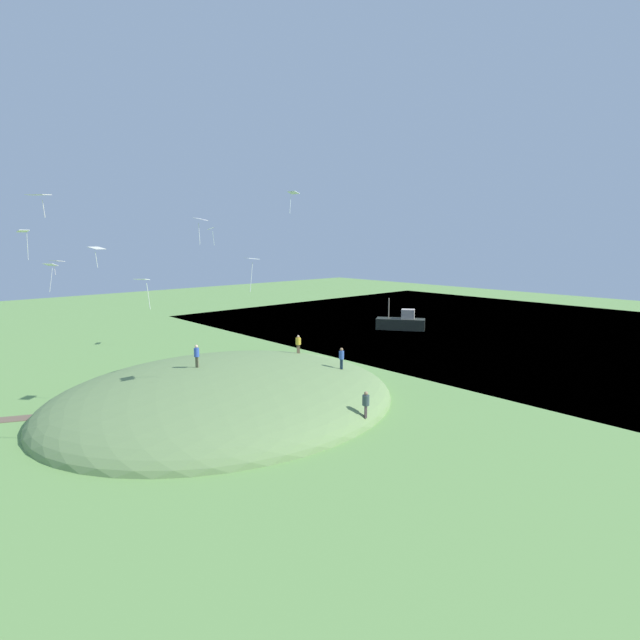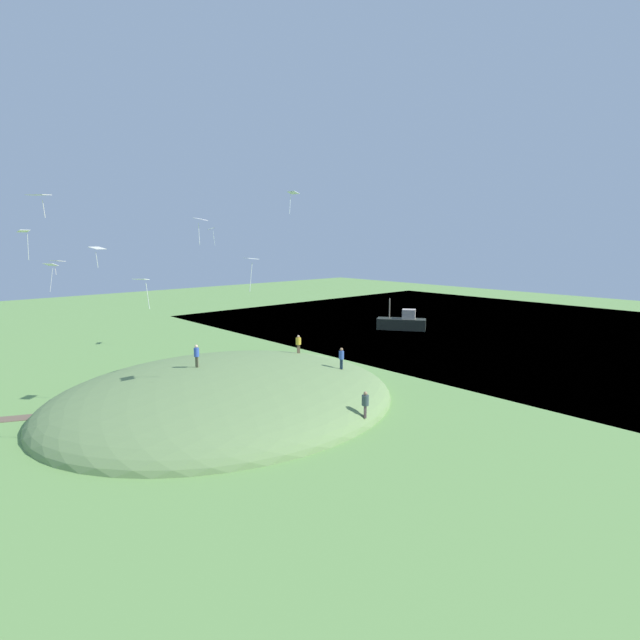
# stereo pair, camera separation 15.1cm
# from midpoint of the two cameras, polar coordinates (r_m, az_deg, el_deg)

# --- Properties ---
(ground_plane) EXTENTS (160.00, 160.00, 0.00)m
(ground_plane) POSITION_cam_midpoint_polar(r_m,az_deg,el_deg) (45.37, 1.11, -5.71)
(ground_plane) COLOR #6C9A4E
(lake_water) EXTENTS (59.32, 80.00, 0.40)m
(lake_water) POSITION_cam_midpoint_polar(r_m,az_deg,el_deg) (71.98, 20.70, -0.91)
(lake_water) COLOR #385785
(lake_water) RESTS_ON ground_plane
(grass_hill) EXTENTS (26.01, 22.58, 5.29)m
(grass_hill) POSITION_cam_midpoint_polar(r_m,az_deg,el_deg) (37.50, -10.88, -9.09)
(grass_hill) COLOR #708F54
(grass_hill) RESTS_ON ground_plane
(boat_on_lake) EXTENTS (5.18, 6.32, 4.11)m
(boat_on_lake) POSITION_cam_midpoint_polar(r_m,az_deg,el_deg) (66.13, 9.26, -0.30)
(boat_on_lake) COLOR black
(boat_on_lake) RESTS_ON lake_water
(person_walking_path) EXTENTS (0.51, 0.51, 1.65)m
(person_walking_path) POSITION_cam_midpoint_polar(r_m,az_deg,el_deg) (36.63, -14.09, -3.71)
(person_walking_path) COLOR brown
(person_walking_path) RESTS_ON grass_hill
(person_near_shore) EXTENTS (0.52, 0.52, 1.66)m
(person_near_shore) POSITION_cam_midpoint_polar(r_m,az_deg,el_deg) (37.92, 2.37, -4.12)
(person_near_shore) COLOR #1D3148
(person_near_shore) RESTS_ON grass_hill
(person_watching_kites) EXTENTS (0.61, 0.61, 1.58)m
(person_watching_kites) POSITION_cam_midpoint_polar(r_m,az_deg,el_deg) (42.88, -2.61, -2.55)
(person_watching_kites) COLOR brown
(person_watching_kites) RESTS_ON grass_hill
(person_with_child) EXTENTS (0.62, 0.62, 1.70)m
(person_with_child) POSITION_cam_midpoint_polar(r_m,az_deg,el_deg) (31.44, 5.14, -9.28)
(person_with_child) COLOR #5C454A
(person_with_child) RESTS_ON grass_hill
(kite_0) EXTENTS (0.64, 0.78, 1.49)m
(kite_0) POSITION_cam_midpoint_polar(r_m,az_deg,el_deg) (34.32, -3.25, 14.23)
(kite_0) COLOR white
(kite_1) EXTENTS (0.82, 0.87, 1.65)m
(kite_1) POSITION_cam_midpoint_polar(r_m,az_deg,el_deg) (27.93, -19.83, 4.14)
(kite_1) COLOR white
(kite_2) EXTENTS (1.19, 1.32, 1.86)m
(kite_2) POSITION_cam_midpoint_polar(r_m,az_deg,el_deg) (53.73, -12.49, 10.13)
(kite_2) COLOR white
(kite_3) EXTENTS (1.20, 1.18, 1.72)m
(kite_3) POSITION_cam_midpoint_polar(r_m,az_deg,el_deg) (33.71, -13.65, 11.05)
(kite_3) COLOR white
(kite_4) EXTENTS (1.05, 1.26, 1.21)m
(kite_4) POSITION_cam_midpoint_polar(r_m,az_deg,el_deg) (46.70, -28.02, 5.97)
(kite_4) COLOR white
(kite_5) EXTENTS (0.99, 1.18, 2.15)m
(kite_5) POSITION_cam_midpoint_polar(r_m,az_deg,el_deg) (31.44, -7.95, 6.78)
(kite_5) COLOR white
(kite_6) EXTENTS (1.40, 1.46, 1.38)m
(kite_6) POSITION_cam_midpoint_polar(r_m,az_deg,el_deg) (35.10, -29.69, 12.31)
(kite_6) COLOR white
(kite_7) EXTENTS (1.39, 1.26, 1.63)m
(kite_7) POSITION_cam_midpoint_polar(r_m,az_deg,el_deg) (42.65, -24.32, 7.47)
(kite_7) COLOR white
(kite_8) EXTENTS (0.96, 1.04, 1.99)m
(kite_8) POSITION_cam_midpoint_polar(r_m,az_deg,el_deg) (39.39, -28.64, 5.41)
(kite_8) COLOR white
(kite_9) EXTENTS (0.82, 0.66, 2.12)m
(kite_9) POSITION_cam_midpoint_polar(r_m,az_deg,el_deg) (40.99, -30.94, 8.46)
(kite_9) COLOR white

